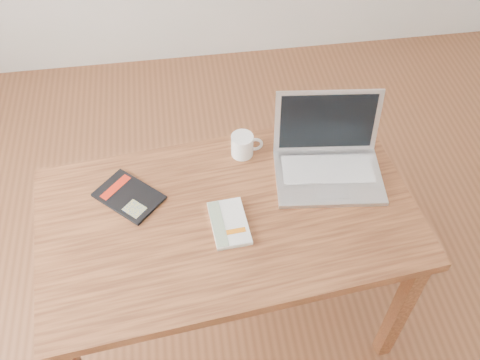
{
  "coord_description": "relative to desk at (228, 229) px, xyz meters",
  "views": [
    {
      "loc": [
        -0.2,
        -1.01,
        2.21
      ],
      "look_at": [
        -0.03,
        0.14,
        0.85
      ],
      "focal_mm": 40.0,
      "sensor_mm": 36.0,
      "label": 1
    }
  ],
  "objects": [
    {
      "name": "room",
      "position": [
        0.01,
        -0.08,
        0.69
      ],
      "size": [
        4.04,
        4.04,
        2.7
      ],
      "color": "brown",
      "rests_on": "ground"
    },
    {
      "name": "desk",
      "position": [
        0.0,
        0.0,
        0.0
      ],
      "size": [
        1.36,
        0.86,
        0.75
      ],
      "rotation": [
        0.0,
        0.0,
        0.1
      ],
      "color": "brown",
      "rests_on": "ground"
    },
    {
      "name": "white_guidebook",
      "position": [
        -0.0,
        -0.05,
        0.1
      ],
      "size": [
        0.13,
        0.2,
        0.02
      ],
      "rotation": [
        0.0,
        0.0,
        0.07
      ],
      "color": "silver",
      "rests_on": "desk"
    },
    {
      "name": "black_guidebook",
      "position": [
        -0.33,
        0.12,
        0.1
      ],
      "size": [
        0.26,
        0.26,
        0.01
      ],
      "rotation": [
        0.0,
        0.0,
        0.81
      ],
      "color": "black",
      "rests_on": "desk"
    },
    {
      "name": "laptop",
      "position": [
        0.38,
        0.16,
        0.15
      ],
      "size": [
        0.41,
        0.35,
        0.27
      ],
      "rotation": [
        0.0,
        0.0,
        -0.11
      ],
      "color": "silver",
      "rests_on": "desk"
    },
    {
      "name": "coffee_mug",
      "position": [
        0.09,
        0.27,
        0.14
      ],
      "size": [
        0.12,
        0.08,
        0.09
      ],
      "rotation": [
        0.0,
        0.0,
        -0.06
      ],
      "color": "white",
      "rests_on": "desk"
    }
  ]
}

